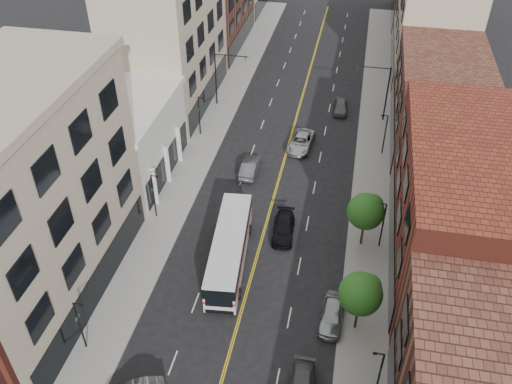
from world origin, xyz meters
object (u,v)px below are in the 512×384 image
Objects in this scene: city_bus at (229,248)px; car_lane_a at (284,228)px; car_lane_behind at (250,167)px; car_lane_b at (301,142)px; car_lane_c at (341,106)px; car_parked_far at (332,315)px.

city_bus is 6.44m from car_lane_a.
car_lane_behind reaches higher than car_lane_b.
car_lane_behind is 0.85× the size of car_lane_b.
car_lane_b reaches higher than car_lane_a.
car_lane_b is 1.27× the size of car_lane_c.
car_parked_far is at bearing -64.32° from car_lane_a.
car_parked_far reaches higher than car_lane_b.
car_lane_b is at bearing 105.69° from car_parked_far.
car_lane_behind is at bearing -122.24° from car_lane_b.
car_lane_c is (-1.97, 34.99, -0.04)m from car_parked_far.
car_parked_far reaches higher than car_lane_behind.
car_parked_far is 0.97× the size of car_lane_behind.
car_lane_b is at bearing 87.49° from car_lane_a.
car_parked_far reaches higher than car_lane_c.
city_bus is 14.25m from car_lane_behind.
city_bus reaches higher than car_lane_a.
city_bus is at bearing -134.81° from car_lane_a.
car_lane_behind reaches higher than car_lane_c.
car_lane_b is (-5.90, 25.33, -0.01)m from car_parked_far.
car_lane_a is (5.25, -9.37, -0.06)m from car_lane_behind.
city_bus reaches higher than car_lane_behind.
car_parked_far is 35.04m from car_lane_c.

